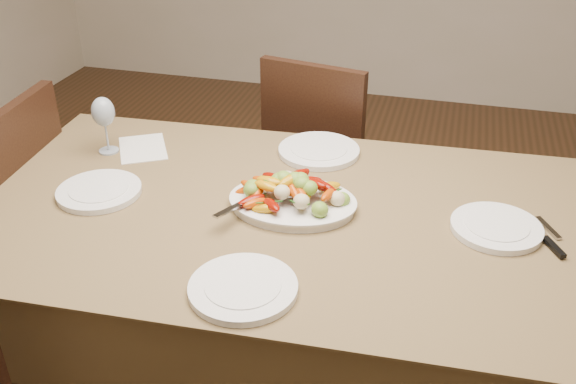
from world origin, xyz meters
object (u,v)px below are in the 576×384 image
(plate_right, at_px, (496,228))
(wine_glass, at_px, (105,124))
(dining_table, at_px, (288,313))
(plate_near, at_px, (243,288))
(chair_far, at_px, (329,159))
(plate_left, at_px, (99,191))
(serving_platter, at_px, (293,204))
(plate_far, at_px, (319,151))

(plate_right, relative_size, wine_glass, 1.19)
(dining_table, distance_m, plate_near, 0.54)
(chair_far, xyz_separation_m, plate_left, (-0.51, -0.95, 0.29))
(serving_platter, distance_m, plate_right, 0.56)
(chair_far, xyz_separation_m, serving_platter, (0.07, -0.87, 0.30))
(dining_table, distance_m, plate_left, 0.69)
(chair_far, distance_m, plate_left, 1.11)
(plate_near, bearing_deg, plate_left, 150.13)
(chair_far, distance_m, wine_glass, 1.00)
(dining_table, height_order, plate_left, plate_left)
(plate_left, bearing_deg, dining_table, 5.58)
(plate_left, height_order, plate_near, same)
(plate_far, bearing_deg, plate_left, -142.64)
(plate_right, bearing_deg, dining_table, -175.06)
(plate_right, bearing_deg, chair_far, 126.76)
(chair_far, bearing_deg, plate_near, 103.94)
(chair_far, bearing_deg, plate_far, 108.64)
(plate_far, xyz_separation_m, wine_glass, (-0.68, -0.17, 0.09))
(chair_far, height_order, plate_left, chair_far)
(dining_table, xyz_separation_m, chair_far, (-0.06, 0.89, 0.10))
(wine_glass, bearing_deg, plate_right, -7.26)
(dining_table, xyz_separation_m, plate_near, (-0.01, -0.38, 0.39))
(plate_right, relative_size, plate_far, 0.90)
(dining_table, relative_size, plate_far, 6.81)
(chair_far, xyz_separation_m, wine_glass, (-0.62, -0.68, 0.39))
(chair_far, height_order, wine_glass, wine_glass)
(plate_left, xyz_separation_m, plate_near, (0.56, -0.32, 0.00))
(chair_far, height_order, serving_platter, chair_far)
(dining_table, relative_size, plate_near, 7.09)
(chair_far, xyz_separation_m, plate_near, (0.05, -1.27, 0.29))
(plate_left, distance_m, wine_glass, 0.30)
(serving_platter, height_order, plate_left, serving_platter)
(plate_near, bearing_deg, plate_far, 89.15)
(dining_table, relative_size, serving_platter, 5.20)
(serving_platter, xyz_separation_m, wine_glass, (-0.69, 0.19, 0.09))
(chair_far, bearing_deg, serving_platter, 106.05)
(plate_right, xyz_separation_m, wine_glass, (-1.25, 0.16, 0.09))
(plate_right, bearing_deg, wine_glass, 172.74)
(plate_left, distance_m, plate_right, 1.14)
(serving_platter, xyz_separation_m, plate_left, (-0.57, -0.07, -0.00))
(chair_far, distance_m, plate_right, 1.09)
(dining_table, bearing_deg, plate_near, -91.14)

